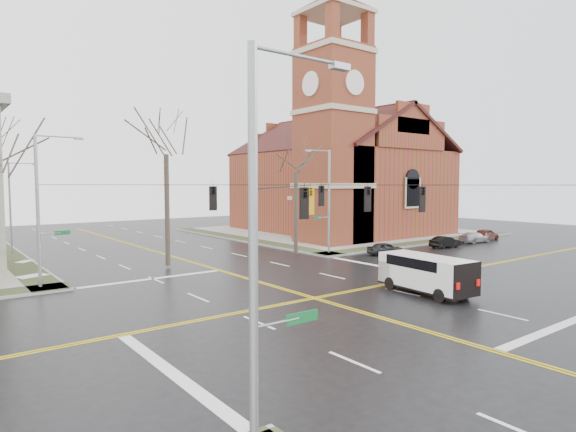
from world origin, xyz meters
TOP-DOWN VIEW (x-y plane):
  - ground at (0.00, 0.00)m, footprint 120.00×120.00m
  - sidewalks at (0.00, 0.00)m, footprint 80.00×80.00m
  - road_markings at (0.00, 0.00)m, footprint 100.00×100.00m
  - church at (24.76, 24.78)m, footprint 24.28×27.48m
  - signal_pole_ne at (11.32, 11.50)m, footprint 2.75×0.22m
  - signal_pole_nw at (-11.32, 11.50)m, footprint 2.75×0.22m
  - signal_pole_sw at (-11.32, -11.50)m, footprint 2.75×0.22m
  - span_wires at (0.00, 0.00)m, footprint 23.02×23.02m
  - traffic_signals at (-0.00, -0.67)m, footprint 8.21×8.26m
  - streetlight_north_a at (-10.65, 28.00)m, footprint 2.30×0.20m
  - cargo_van at (5.78, -2.80)m, footprint 2.68×5.81m
  - parked_car_a at (15.22, 8.21)m, footprint 3.52×2.27m
  - parked_car_b at (23.39, 7.79)m, footprint 3.52×1.48m
  - parked_car_c at (29.31, 8.31)m, footprint 4.01×1.95m
  - parked_car_d at (31.86, 8.55)m, footprint 4.07×2.02m
  - tree_nw_near at (-2.47, 13.88)m, footprint 4.00×4.00m
  - tree_ne at (8.78, 12.75)m, footprint 4.00×4.00m

SIDE VIEW (x-z plane):
  - ground at x=0.00m, z-range 0.00..0.00m
  - road_markings at x=0.00m, z-range 0.00..0.01m
  - sidewalks at x=0.00m, z-range -0.01..0.16m
  - parked_car_a at x=15.22m, z-range 0.00..1.11m
  - parked_car_c at x=29.31m, z-range 0.00..1.12m
  - parked_car_b at x=23.39m, z-range 0.00..1.13m
  - parked_car_d at x=31.86m, z-range 0.00..1.33m
  - cargo_van at x=5.78m, z-range 0.20..2.34m
  - streetlight_north_a at x=-10.65m, z-range 0.47..8.47m
  - signal_pole_ne at x=11.32m, z-range 0.45..9.45m
  - signal_pole_nw at x=-11.32m, z-range 0.45..9.45m
  - signal_pole_sw at x=-11.32m, z-range 0.45..9.45m
  - traffic_signals at x=0.00m, z-range 4.80..6.10m
  - span_wires at x=0.00m, z-range 6.18..6.22m
  - tree_ne at x=8.78m, z-range 2.37..12.89m
  - church at x=24.76m, z-range -5.32..22.18m
  - tree_nw_near at x=-2.47m, z-range 2.76..15.12m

